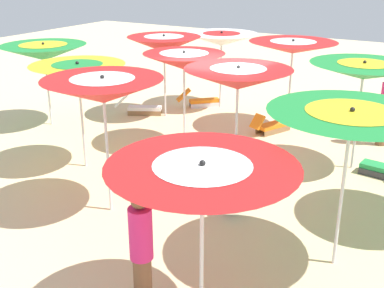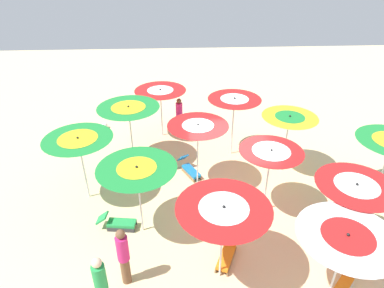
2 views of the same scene
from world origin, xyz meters
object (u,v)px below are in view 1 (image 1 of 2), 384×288
Objects in this scene: beach_umbrella_0 at (44,52)px; lounger_1 at (201,100)px; beach_umbrella_9 at (293,47)px; beachgoer_2 at (141,251)px; beach_umbrella_7 at (350,125)px; beach_umbrella_10 at (364,71)px; lounger_3 at (141,108)px; beach_umbrella_3 at (202,183)px; beach_umbrella_8 at (221,39)px; beach_umbrella_2 at (103,90)px; lounger_4 at (231,193)px; lounger_0 at (271,125)px; beach_umbrella_1 at (78,72)px; beach_umbrella_4 at (164,44)px; beach_umbrella_6 at (238,79)px; beach_umbrella_5 at (184,61)px.

beach_umbrella_0 is 4.85m from lounger_1.
beachgoer_2 is at bearing 96.43° from beach_umbrella_9.
beach_umbrella_7 is 3.81m from beach_umbrella_10.
beach_umbrella_10 is 6.64m from lounger_3.
beach_umbrella_8 reaches higher than beach_umbrella_3.
beach_umbrella_2 is 1.85× the size of lounger_3.
beachgoer_2 is (1.88, 2.29, -1.31)m from beach_umbrella_7.
beachgoer_2 is (-0.88, 7.80, -1.30)m from beach_umbrella_9.
lounger_4 reaches higher than lounger_3.
beach_umbrella_0 is at bearing -156.41° from lounger_3.
beach_umbrella_3 is 1.72× the size of lounger_4.
lounger_4 reaches higher than lounger_0.
beach_umbrella_1 is at bearing -85.56° from beachgoer_2.
lounger_1 is (5.78, -6.12, -2.00)m from beach_umbrella_7.
beach_umbrella_4 is 2.02× the size of lounger_1.
lounger_3 is (2.95, -4.97, -2.05)m from beach_umbrella_2.
beach_umbrella_2 reaches higher than beach_umbrella_6.
beach_umbrella_4 is at bearing -135.57° from beach_umbrella_0.
beach_umbrella_8 is at bearing -50.66° from beach_umbrella_7.
beach_umbrella_10 is at bearing -150.40° from beach_umbrella_1.
beach_umbrella_1 is 2.00× the size of lounger_1.
beachgoer_2 is (-2.09, 1.87, -1.36)m from beach_umbrella_2.
lounger_3 is 8.53m from beachgoer_2.
lounger_3 is (6.29, -0.79, -1.95)m from beach_umbrella_10.
lounger_1 is at bearing 26.11° from lounger_3.
beach_umbrella_9 is 3.67m from lounger_1.
lounger_4 is at bearing 61.04° from beach_umbrella_10.
beach_umbrella_4 reaches higher than beach_umbrella_3.
beach_umbrella_5 is at bearing 166.42° from lounger_0.
lounger_3 reaches higher than lounger_1.
beach_umbrella_9 is 5.03m from lounger_4.
beach_umbrella_9 is (-2.98, -4.65, 0.07)m from beach_umbrella_1.
beach_umbrella_2 is at bearing 113.35° from beach_umbrella_4.
beachgoer_2 is (-0.32, 3.21, 0.69)m from lounger_4.
beach_umbrella_4 reaches higher than lounger_4.
beach_umbrella_4 is at bearing -37.68° from beach_umbrella_7.
beach_umbrella_8 is 1.78× the size of lounger_4.
beach_umbrella_7 reaches higher than beach_umbrella_1.
beach_umbrella_9 reaches higher than beach_umbrella_1.
lounger_3 is 5.96m from lounger_4.
beach_umbrella_6 is (1.34, -3.73, 0.26)m from beach_umbrella_3.
lounger_1 is at bearing -53.56° from beach_umbrella_6.
lounger_4 is (-0.24, 0.67, -2.02)m from beach_umbrella_6.
beach_umbrella_1 is 0.99× the size of beach_umbrella_4.
beach_umbrella_1 reaches higher than beach_umbrella_3.
beach_umbrella_3 reaches higher than lounger_4.
lounger_3 is at bearing 120.22° from lounger_0.
lounger_4 is at bearing 109.80° from beach_umbrella_6.
beach_umbrella_3 is 7.61m from lounger_0.
beachgoer_2 is (-4.34, 7.09, -1.19)m from beach_umbrella_4.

